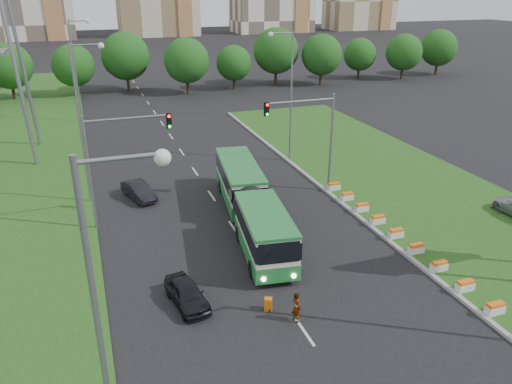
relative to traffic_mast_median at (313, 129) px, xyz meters
name	(u,v)px	position (x,y,z in m)	size (l,w,h in m)	color
ground	(309,262)	(-4.78, -10.00, -5.35)	(360.00, 360.00, 0.00)	black
grass_median	(411,188)	(8.22, -2.00, -5.27)	(14.00, 60.00, 0.15)	#1E4F16
median_kerb	(336,199)	(1.27, -2.00, -5.26)	(0.30, 60.00, 0.18)	gray
left_verge	(22,165)	(-22.78, 15.00, -5.30)	(12.00, 110.00, 0.10)	#1E4F16
lane_markings	(190,164)	(-7.78, 10.00, -5.35)	(0.20, 100.00, 0.01)	beige
flower_planters	(396,233)	(1.92, -9.20, -4.90)	(1.10, 18.10, 0.60)	silver
traffic_mast_median	(313,129)	(0.00, 0.00, 0.00)	(5.76, 0.32, 8.00)	gray
traffic_mast_left	(113,153)	(-15.16, -1.00, 0.00)	(5.76, 0.32, 8.00)	gray
street_lamps	(216,130)	(-7.78, 0.00, 0.65)	(36.00, 60.00, 12.00)	gray
tree_line	(222,60)	(5.22, 45.00, -0.85)	(120.00, 8.00, 9.00)	#184B14
articulated_bus	(248,202)	(-6.61, -3.84, -3.67)	(2.60, 16.66, 2.74)	beige
car_left_near	(187,294)	(-12.70, -11.82, -4.70)	(1.52, 3.79, 1.29)	black
car_left_far	(139,191)	(-13.33, 3.38, -4.69)	(1.40, 4.02, 1.32)	black
pedestrian	(297,307)	(-7.83, -15.05, -4.53)	(0.60, 0.39, 1.65)	gray
shopping_trolley	(268,304)	(-8.83, -13.71, -5.01)	(0.40, 0.42, 0.69)	orange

